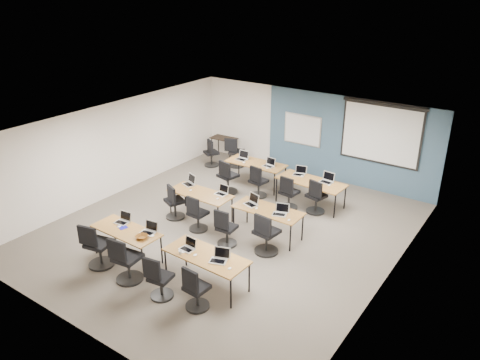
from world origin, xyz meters
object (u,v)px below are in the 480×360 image
Objects in this scene: training_table_mid_left at (200,195)px; laptop_11 at (327,180)px; laptop_2 at (188,246)px; task_chair_4 at (174,204)px; laptop_4 at (190,182)px; laptop_5 at (222,192)px; task_chair_2 at (159,281)px; laptop_8 at (242,157)px; laptop_10 at (300,173)px; training_table_front_right at (206,257)px; laptop_1 at (149,230)px; task_chair_9 at (258,184)px; task_chair_7 at (266,237)px; task_chair_11 at (316,199)px; laptop_7 at (281,212)px; training_table_front_left at (126,232)px; task_chair_10 at (288,195)px; spare_chair_a at (235,155)px; laptop_3 at (220,258)px; spare_chair_b at (211,155)px; laptop_6 at (252,202)px; training_table_back_right at (311,182)px; laptop_0 at (123,220)px; task_chair_6 at (225,231)px; whiteboard at (302,130)px; task_chair_3 at (195,292)px; projector_screen at (381,130)px; task_chair_5 at (197,216)px; training_table_back_left at (256,164)px; training_table_mid_right at (268,211)px; utility_table at (224,140)px.

laptop_11 is (2.40, 2.53, 0.11)m from training_table_mid_left.
task_chair_4 is at bearing 142.56° from laptop_2.
laptop_5 is at bearing 19.54° from laptop_4.
task_chair_2 is 3.96m from laptop_4.
laptop_11 reaches higher than training_table_mid_left.
laptop_10 is (2.03, -0.07, -0.00)m from laptop_8.
laptop_11 is at bearing 86.78° from training_table_front_right.
task_chair_9 reaches higher than laptop_1.
task_chair_11 is at bearing 95.59° from task_chair_7.
task_chair_4 is 3.02× the size of laptop_7.
task_chair_7 reaches higher than training_table_front_left.
spare_chair_a reaches higher than task_chair_10.
spare_chair_b is at bearing 109.70° from laptop_3.
laptop_7 is (0.84, -0.05, -0.00)m from laptop_6.
laptop_4 is (-2.57, 2.51, 0.11)m from training_table_front_right.
laptop_6 is (-0.54, -2.13, 0.11)m from training_table_back_right.
task_chair_7 is 4.23m from laptop_8.
laptop_0 is 0.33× the size of task_chair_6.
laptop_10 reaches higher than task_chair_2.
training_table_back_right is (0.03, 4.58, 0.00)m from training_table_front_right.
laptop_11 is at bearing 53.72° from laptop_0.
training_table_front_left is at bearing -98.12° from laptop_5.
whiteboard is 3.72× the size of laptop_4.
task_chair_3 is at bearing -97.51° from laptop_10.
laptop_2 is (-1.62, -6.57, -1.10)m from projector_screen.
task_chair_2 reaches higher than training_table_front_left.
task_chair_6 is at bearing 114.42° from training_table_front_right.
task_chair_5 is (-1.67, -2.92, -0.29)m from training_table_back_right.
task_chair_2 is at bearing -119.28° from training_table_front_right.
task_chair_11 reaches higher than laptop_10.
projector_screen is 6.69m from laptop_3.
spare_chair_a is (-3.67, 6.48, 0.03)m from task_chair_3.
training_table_back_right is 2.56m from laptop_5.
task_chair_6 reaches higher than training_table_back_right.
laptop_4 is at bearing -91.07° from laptop_8.
task_chair_5 is at bearing -128.54° from laptop_6.
laptop_4 is at bearing 119.42° from laptop_3.
laptop_3 reaches higher than task_chair_3.
laptop_8 is (-1.15, -1.69, -0.65)m from whiteboard.
training_table_back_left is 5.24× the size of laptop_8.
laptop_7 is at bearing 17.27° from laptop_4.
training_table_front_right is 1.81× the size of task_chair_11.
task_chair_2 is (1.58, -0.64, -0.29)m from training_table_front_left.
laptop_8 reaches higher than training_table_front_right.
laptop_4 reaches higher than training_table_front_left.
training_table_mid_right is at bearing 5.10° from training_table_mid_left.
laptop_3 is at bearing 6.17° from training_table_front_left.
utility_table is (-2.70, 2.01, 0.25)m from task_chair_9.
training_table_back_right is 0.53m from laptop_10.
laptop_1 reaches higher than training_table_back_right.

